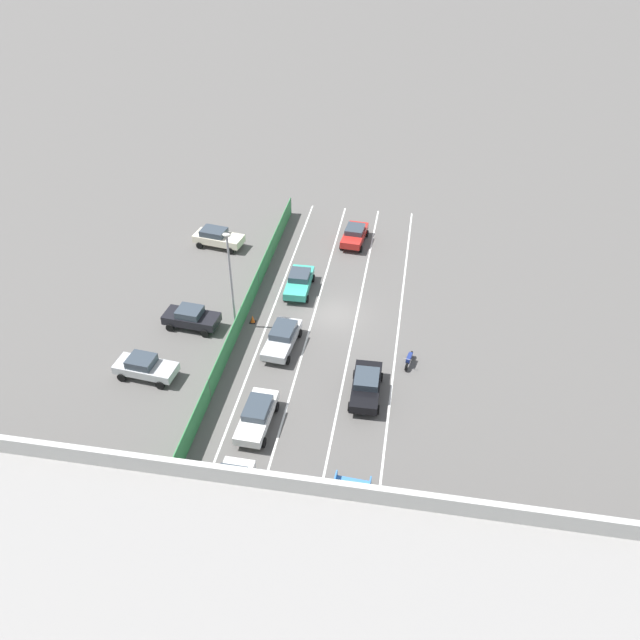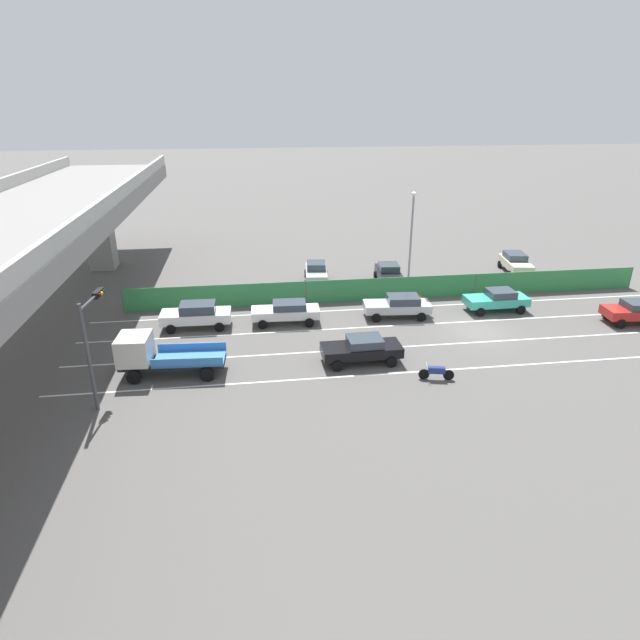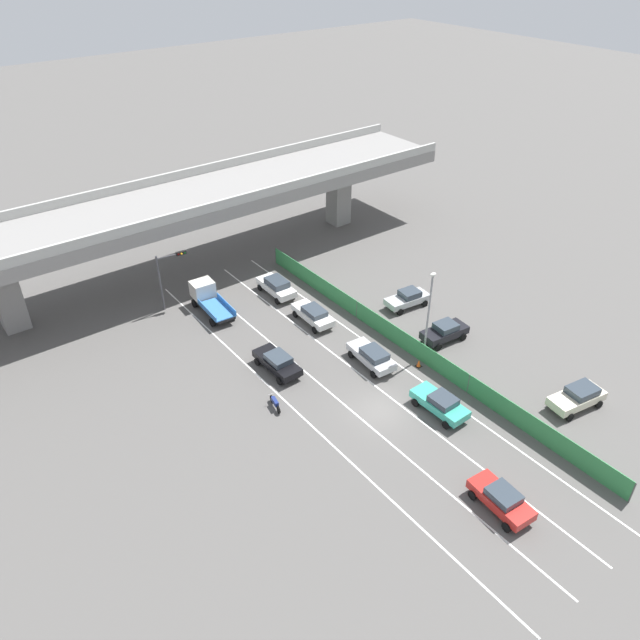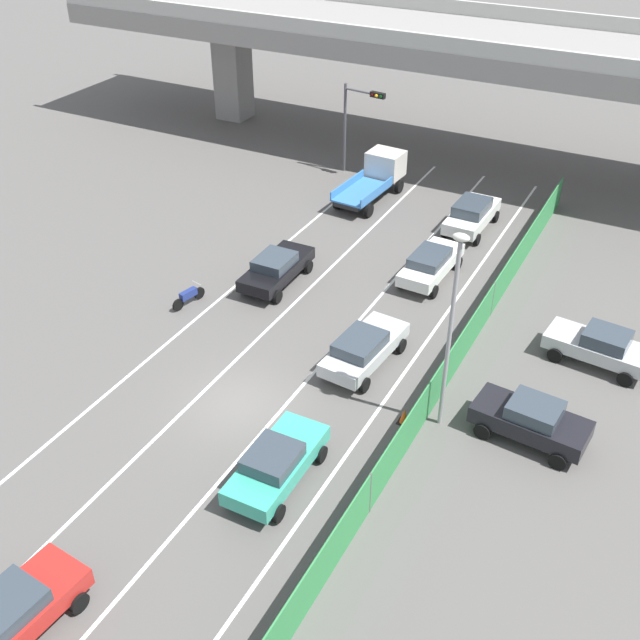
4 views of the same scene
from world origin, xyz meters
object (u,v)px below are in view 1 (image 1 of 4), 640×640
(parked_wagon_silver, at_px, (145,367))
(street_lamp, at_px, (230,273))
(car_sedan_white, at_px, (229,491))
(traffic_cone, at_px, (253,319))
(car_sedan_silver, at_px, (282,337))
(parked_sedan_cream, at_px, (218,237))
(parked_sedan_dark, at_px, (191,317))
(car_hatchback_white, at_px, (257,415))
(car_sedan_red, at_px, (355,234))
(car_taxi_teal, at_px, (299,281))
(traffic_light, at_px, (388,547))
(motorcycle, at_px, (409,359))
(flatbed_truck_blue, at_px, (340,533))
(car_sedan_black, at_px, (366,385))

(parked_wagon_silver, height_order, street_lamp, street_lamp)
(car_sedan_white, relative_size, traffic_cone, 7.15)
(car_sedan_silver, bearing_deg, parked_sedan_cream, -56.10)
(parked_sedan_dark, bearing_deg, parked_wagon_silver, 77.39)
(parked_sedan_dark, bearing_deg, car_hatchback_white, 129.02)
(car_hatchback_white, bearing_deg, parked_sedan_cream, -67.05)
(car_sedan_silver, xyz_separation_m, car_hatchback_white, (-0.09, 7.98, -0.01))
(parked_sedan_cream, xyz_separation_m, traffic_cone, (-5.97, 10.69, -0.64))
(car_sedan_white, distance_m, car_sedan_red, 30.19)
(parked_wagon_silver, bearing_deg, car_taxi_teal, -124.79)
(car_sedan_white, relative_size, car_taxi_teal, 1.03)
(car_sedan_silver, height_order, parked_sedan_cream, parked_sedan_cream)
(car_sedan_red, height_order, traffic_light, traffic_light)
(motorcycle, bearing_deg, flatbed_truck_blue, 79.89)
(car_sedan_red, relative_size, street_lamp, 0.54)
(car_taxi_teal, bearing_deg, street_lamp, 54.62)
(car_sedan_black, bearing_deg, car_sedan_white, 56.56)
(car_sedan_silver, bearing_deg, car_sedan_black, 148.62)
(flatbed_truck_blue, height_order, street_lamp, street_lamp)
(motorcycle, bearing_deg, car_sedan_red, -69.97)
(parked_sedan_dark, bearing_deg, car_taxi_teal, -138.82)
(car_taxi_teal, distance_m, street_lamp, 7.88)
(car_sedan_black, bearing_deg, car_taxi_teal, -59.36)
(car_sedan_red, xyz_separation_m, parked_sedan_dark, (10.68, 14.75, 0.04))
(traffic_light, bearing_deg, car_sedan_silver, -63.46)
(street_lamp, bearing_deg, car_sedan_black, 151.04)
(car_sedan_red, relative_size, parked_sedan_dark, 1.00)
(car_sedan_red, bearing_deg, traffic_light, 99.52)
(parked_sedan_cream, relative_size, parked_wagon_silver, 1.06)
(car_hatchback_white, xyz_separation_m, flatbed_truck_blue, (-6.45, 7.91, 0.36))
(car_taxi_teal, distance_m, traffic_cone, 5.65)
(car_hatchback_white, xyz_separation_m, motorcycle, (-9.21, -7.57, -0.42))
(car_sedan_red, height_order, street_lamp, street_lamp)
(car_hatchback_white, height_order, parked_sedan_dark, parked_sedan_dark)
(motorcycle, height_order, traffic_light, traffic_light)
(parked_sedan_cream, height_order, traffic_light, traffic_light)
(parked_sedan_cream, distance_m, parked_sedan_dark, 12.14)
(car_sedan_silver, relative_size, street_lamp, 0.59)
(car_sedan_red, bearing_deg, parked_sedan_cream, 12.49)
(flatbed_truck_blue, distance_m, parked_sedan_cream, 32.96)
(parked_sedan_dark, bearing_deg, parked_sedan_cream, -82.68)
(traffic_light, bearing_deg, parked_wagon_silver, -36.99)
(car_sedan_silver, distance_m, street_lamp, 6.03)
(flatbed_truck_blue, height_order, parked_sedan_cream, flatbed_truck_blue)
(parked_sedan_dark, distance_m, street_lamp, 5.13)
(car_taxi_teal, relative_size, street_lamp, 0.56)
(flatbed_truck_blue, height_order, parked_sedan_dark, flatbed_truck_blue)
(car_sedan_red, distance_m, flatbed_truck_blue, 32.00)
(car_taxi_teal, relative_size, parked_sedan_dark, 1.04)
(parked_sedan_dark, distance_m, traffic_light, 25.51)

